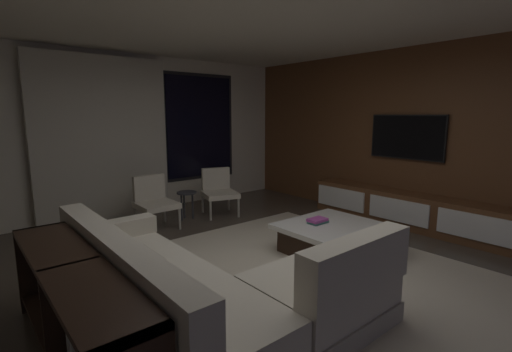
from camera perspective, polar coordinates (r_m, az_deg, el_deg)
The scene contains 14 objects.
floor at distance 3.91m, azimuth 3.28°, elevation -16.07°, with size 9.20×9.20×0.00m, color #473D33.
back_wall_with_window at distance 6.62m, azimuth -19.10°, elevation 6.09°, with size 6.60×0.30×2.70m.
media_wall at distance 6.06m, azimuth 25.13°, elevation 5.49°, with size 0.12×7.80×2.70m.
ceiling at distance 3.66m, azimuth 3.73°, elevation 25.57°, with size 8.20×8.20×0.00m, color beige.
area_rug at distance 4.07m, azimuth 8.01°, elevation -14.97°, with size 3.20×3.80×0.01m, color beige.
sectional_couch at distance 3.09m, azimuth -8.27°, elevation -17.50°, with size 1.98×2.50×0.82m.
coffee_table at distance 4.61m, azimuth 12.28°, elevation -9.63°, with size 1.16×1.16×0.36m.
book_stack_on_coffee_table at distance 4.60m, azimuth 9.64°, elevation -6.93°, with size 0.27×0.16×0.06m.
accent_chair_near_window at distance 6.24m, azimuth -5.90°, elevation -2.03°, with size 0.68×0.69×0.78m.
accent_chair_by_curtain at distance 5.68m, azimuth -15.71°, elevation -3.53°, with size 0.54×0.56×0.78m.
side_stool at distance 5.99m, azimuth -10.82°, elevation -3.25°, with size 0.32×0.32×0.46m.
media_console at distance 5.99m, azimuth 22.75°, elevation -5.05°, with size 0.46×3.10×0.52m.
mounted_tv at distance 6.07m, azimuth 22.56°, elevation 5.67°, with size 0.05×1.18×0.68m.
console_table_behind_couch at distance 2.84m, azimuth -26.57°, elevation -18.14°, with size 0.40×2.10×0.74m.
Camera 1 is at (-2.42, -2.55, 1.70)m, focal length 25.53 mm.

